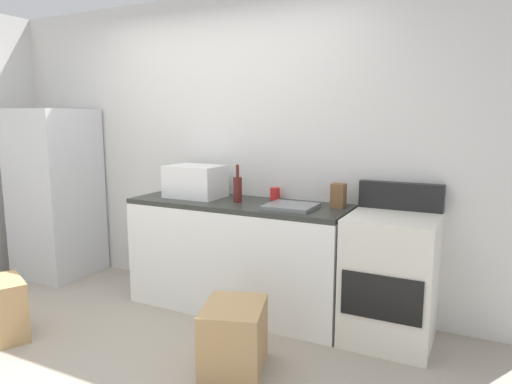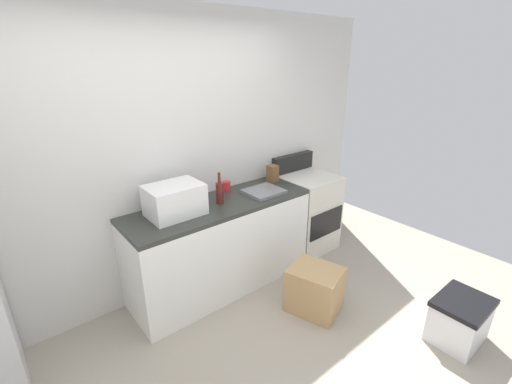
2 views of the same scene
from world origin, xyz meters
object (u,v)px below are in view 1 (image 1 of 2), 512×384
(coffee_mug, at_px, (275,194))
(refrigerator, at_px, (56,193))
(stove_oven, at_px, (390,276))
(microwave, at_px, (195,181))
(wine_bottle, at_px, (238,188))
(cardboard_box_medium, at_px, (234,337))
(knife_block, at_px, (338,195))

(coffee_mug, bearing_deg, refrigerator, -173.39)
(stove_oven, distance_m, microwave, 1.75)
(coffee_mug, bearing_deg, wine_bottle, -135.60)
(wine_bottle, distance_m, cardboard_box_medium, 1.23)
(microwave, bearing_deg, cardboard_box_medium, -45.37)
(microwave, bearing_deg, coffee_mug, 15.47)
(knife_block, height_order, cardboard_box_medium, knife_block)
(coffee_mug, bearing_deg, knife_block, -7.73)
(stove_oven, height_order, microwave, microwave)
(wine_bottle, xyz_separation_m, coffee_mug, (0.23, 0.22, -0.06))
(microwave, xyz_separation_m, cardboard_box_medium, (0.86, -0.87, -0.82))
(cardboard_box_medium, bearing_deg, coffee_mug, 100.93)
(stove_oven, relative_size, wine_bottle, 3.67)
(stove_oven, relative_size, coffee_mug, 11.00)
(stove_oven, height_order, wine_bottle, wine_bottle)
(knife_block, bearing_deg, microwave, -174.99)
(refrigerator, height_order, stove_oven, refrigerator)
(microwave, distance_m, coffee_mug, 0.69)
(microwave, bearing_deg, wine_bottle, -5.37)
(stove_oven, bearing_deg, microwave, 179.07)
(coffee_mug, relative_size, knife_block, 0.56)
(cardboard_box_medium, bearing_deg, wine_bottle, 117.38)
(microwave, height_order, cardboard_box_medium, microwave)
(stove_oven, xyz_separation_m, wine_bottle, (-1.22, -0.01, 0.54))
(refrigerator, bearing_deg, coffee_mug, 6.61)
(knife_block, bearing_deg, stove_oven, -17.13)
(stove_oven, bearing_deg, refrigerator, -179.03)
(cardboard_box_medium, bearing_deg, microwave, 134.63)
(stove_oven, bearing_deg, cardboard_box_medium, -132.88)
(microwave, xyz_separation_m, coffee_mug, (0.66, 0.18, -0.09))
(stove_oven, distance_m, cardboard_box_medium, 1.18)
(refrigerator, relative_size, wine_bottle, 5.50)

